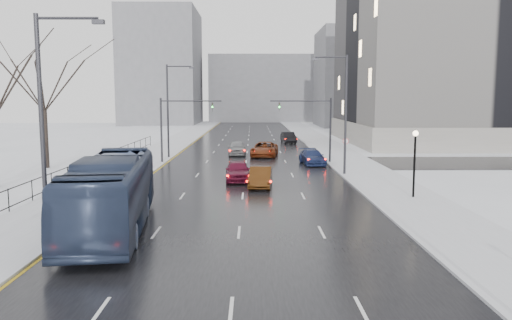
{
  "coord_description": "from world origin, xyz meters",
  "views": [
    {
      "loc": [
        0.66,
        -1.47,
        6.48
      ],
      "look_at": [
        0.88,
        30.52,
        2.5
      ],
      "focal_mm": 35.0,
      "sensor_mm": 36.0,
      "label": 1
    }
  ],
  "objects_px": {
    "sedan_right_distant": "(288,138)",
    "sedan_right_far": "(312,157)",
    "tree_park_e": "(48,169)",
    "lamppost_r_mid": "(415,154)",
    "mast_signal_left": "(172,122)",
    "sedan_right_cross": "(264,149)",
    "no_uturn_sign": "(346,144)",
    "bus": "(112,193)",
    "streetlight_r_mid": "(343,109)",
    "streetlight_l_far": "(170,106)",
    "sedan_center_near": "(238,171)",
    "sedan_center_far": "(237,148)",
    "sedan_right_near": "(261,177)",
    "streetlight_l_near": "(47,118)",
    "mast_signal_right": "(320,122)"
  },
  "relations": [
    {
      "from": "mast_signal_left",
      "to": "no_uturn_sign",
      "type": "relative_size",
      "value": 2.41
    },
    {
      "from": "sedan_right_cross",
      "to": "sedan_right_distant",
      "type": "relative_size",
      "value": 1.23
    },
    {
      "from": "streetlight_r_mid",
      "to": "sedan_center_near",
      "type": "relative_size",
      "value": 2.12
    },
    {
      "from": "streetlight_r_mid",
      "to": "sedan_right_distant",
      "type": "height_order",
      "value": "streetlight_r_mid"
    },
    {
      "from": "sedan_center_far",
      "to": "streetlight_r_mid",
      "type": "bearing_deg",
      "value": -60.36
    },
    {
      "from": "sedan_right_distant",
      "to": "sedan_right_far",
      "type": "bearing_deg",
      "value": -94.66
    },
    {
      "from": "sedan_right_cross",
      "to": "sedan_right_distant",
      "type": "distance_m",
      "value": 17.09
    },
    {
      "from": "sedan_right_far",
      "to": "sedan_center_near",
      "type": "bearing_deg",
      "value": -131.55
    },
    {
      "from": "streetlight_l_far",
      "to": "sedan_right_distant",
      "type": "relative_size",
      "value": 2.1
    },
    {
      "from": "streetlight_l_near",
      "to": "sedan_center_far",
      "type": "distance_m",
      "value": 36.08
    },
    {
      "from": "no_uturn_sign",
      "to": "sedan_center_near",
      "type": "relative_size",
      "value": 0.57
    },
    {
      "from": "no_uturn_sign",
      "to": "sedan_right_far",
      "type": "height_order",
      "value": "no_uturn_sign"
    },
    {
      "from": "bus",
      "to": "sedan_right_near",
      "type": "bearing_deg",
      "value": 50.43
    },
    {
      "from": "mast_signal_left",
      "to": "sedan_right_distant",
      "type": "xyz_separation_m",
      "value": [
        13.15,
        22.12,
        -3.28
      ]
    },
    {
      "from": "streetlight_r_mid",
      "to": "sedan_right_far",
      "type": "distance_m",
      "value": 8.53
    },
    {
      "from": "sedan_right_far",
      "to": "sedan_right_distant",
      "type": "bearing_deg",
      "value": 85.84
    },
    {
      "from": "streetlight_l_far",
      "to": "mast_signal_right",
      "type": "height_order",
      "value": "streetlight_l_far"
    },
    {
      "from": "streetlight_l_far",
      "to": "no_uturn_sign",
      "type": "distance_m",
      "value": 19.41
    },
    {
      "from": "streetlight_l_far",
      "to": "sedan_center_near",
      "type": "xyz_separation_m",
      "value": [
        7.67,
        -14.91,
        -4.78
      ]
    },
    {
      "from": "mast_signal_left",
      "to": "sedan_right_near",
      "type": "height_order",
      "value": "mast_signal_left"
    },
    {
      "from": "mast_signal_left",
      "to": "sedan_right_cross",
      "type": "distance_m",
      "value": 11.26
    },
    {
      "from": "sedan_center_near",
      "to": "no_uturn_sign",
      "type": "bearing_deg",
      "value": 32.55
    },
    {
      "from": "mast_signal_right",
      "to": "sedan_right_distant",
      "type": "relative_size",
      "value": 1.37
    },
    {
      "from": "lamppost_r_mid",
      "to": "sedan_center_far",
      "type": "bearing_deg",
      "value": 115.81
    },
    {
      "from": "sedan_right_far",
      "to": "sedan_right_distant",
      "type": "height_order",
      "value": "sedan_right_distant"
    },
    {
      "from": "streetlight_r_mid",
      "to": "sedan_right_cross",
      "type": "xyz_separation_m",
      "value": [
        -6.2,
        13.46,
        -4.77
      ]
    },
    {
      "from": "lamppost_r_mid",
      "to": "mast_signal_left",
      "type": "height_order",
      "value": "mast_signal_left"
    },
    {
      "from": "tree_park_e",
      "to": "streetlight_r_mid",
      "type": "distance_m",
      "value": 27.25
    },
    {
      "from": "streetlight_l_far",
      "to": "streetlight_r_mid",
      "type": "bearing_deg",
      "value": -36.3
    },
    {
      "from": "no_uturn_sign",
      "to": "sedan_center_near",
      "type": "xyz_separation_m",
      "value": [
        -9.7,
        -6.91,
        -1.46
      ]
    },
    {
      "from": "tree_park_e",
      "to": "lamppost_r_mid",
      "type": "xyz_separation_m",
      "value": [
        29.2,
        -14.0,
        2.94
      ]
    },
    {
      "from": "streetlight_r_mid",
      "to": "sedan_right_near",
      "type": "height_order",
      "value": "streetlight_r_mid"
    },
    {
      "from": "no_uturn_sign",
      "to": "streetlight_l_far",
      "type": "bearing_deg",
      "value": 155.27
    },
    {
      "from": "streetlight_r_mid",
      "to": "mast_signal_left",
      "type": "height_order",
      "value": "streetlight_r_mid"
    },
    {
      "from": "sedan_center_far",
      "to": "lamppost_r_mid",
      "type": "bearing_deg",
      "value": -66.2
    },
    {
      "from": "tree_park_e",
      "to": "sedan_center_far",
      "type": "bearing_deg",
      "value": 32.93
    },
    {
      "from": "sedan_right_near",
      "to": "no_uturn_sign",
      "type": "bearing_deg",
      "value": 54.69
    },
    {
      "from": "sedan_right_far",
      "to": "sedan_right_cross",
      "type": "bearing_deg",
      "value": 118.42
    },
    {
      "from": "bus",
      "to": "streetlight_r_mid",
      "type": "bearing_deg",
      "value": 43.24
    },
    {
      "from": "streetlight_l_near",
      "to": "mast_signal_right",
      "type": "relative_size",
      "value": 1.54
    },
    {
      "from": "mast_signal_left",
      "to": "sedan_center_near",
      "type": "height_order",
      "value": "mast_signal_left"
    },
    {
      "from": "sedan_right_near",
      "to": "sedan_right_cross",
      "type": "height_order",
      "value": "sedan_right_cross"
    },
    {
      "from": "sedan_right_near",
      "to": "streetlight_l_near",
      "type": "bearing_deg",
      "value": -118.99
    },
    {
      "from": "mast_signal_right",
      "to": "sedan_right_far",
      "type": "distance_m",
      "value": 3.65
    },
    {
      "from": "lamppost_r_mid",
      "to": "sedan_center_near",
      "type": "xyz_separation_m",
      "value": [
        -11.5,
        7.09,
        -2.1
      ]
    },
    {
      "from": "sedan_center_near",
      "to": "sedan_center_far",
      "type": "xyz_separation_m",
      "value": [
        -0.62,
        17.97,
        0.03
      ]
    },
    {
      "from": "streetlight_r_mid",
      "to": "sedan_center_near",
      "type": "distance_m",
      "value": 10.31
    },
    {
      "from": "mast_signal_left",
      "to": "no_uturn_sign",
      "type": "height_order",
      "value": "mast_signal_left"
    },
    {
      "from": "bus",
      "to": "sedan_right_far",
      "type": "height_order",
      "value": "bus"
    },
    {
      "from": "tree_park_e",
      "to": "streetlight_r_mid",
      "type": "bearing_deg",
      "value": -8.63
    }
  ]
}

